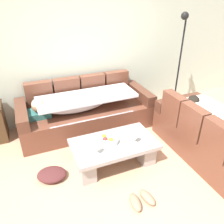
# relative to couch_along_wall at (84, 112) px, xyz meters

# --- Properties ---
(ground_plane) EXTENTS (14.00, 14.00, 0.00)m
(ground_plane) POSITION_rel_couch_along_wall_xyz_m (0.29, -1.62, -0.33)
(ground_plane) COLOR tan
(back_wall) EXTENTS (9.00, 0.10, 2.70)m
(back_wall) POSITION_rel_couch_along_wall_xyz_m (0.29, 0.53, 1.02)
(back_wall) COLOR beige
(back_wall) RESTS_ON ground_plane
(couch_along_wall) EXTENTS (2.36, 0.92, 0.88)m
(couch_along_wall) POSITION_rel_couch_along_wall_xyz_m (0.00, 0.00, 0.00)
(couch_along_wall) COLOR brown
(couch_along_wall) RESTS_ON ground_plane
(couch_near_window) EXTENTS (0.92, 1.73, 0.88)m
(couch_near_window) POSITION_rel_couch_along_wall_xyz_m (1.55, -1.45, 0.00)
(couch_near_window) COLOR brown
(couch_near_window) RESTS_ON ground_plane
(coffee_table) EXTENTS (1.20, 0.68, 0.38)m
(coffee_table) POSITION_rel_couch_along_wall_xyz_m (0.11, -1.13, -0.09)
(coffee_table) COLOR #A19C99
(coffee_table) RESTS_ON ground_plane
(fruit_bowl) EXTENTS (0.28, 0.28, 0.10)m
(fruit_bowl) POSITION_rel_couch_along_wall_xyz_m (0.03, -1.10, 0.09)
(fruit_bowl) COLOR silver
(fruit_bowl) RESTS_ON coffee_table
(wine_glass_near_left) EXTENTS (0.07, 0.07, 0.17)m
(wine_glass_near_left) POSITION_rel_couch_along_wall_xyz_m (-0.20, -1.28, 0.17)
(wine_glass_near_left) COLOR silver
(wine_glass_near_left) RESTS_ON coffee_table
(wine_glass_near_right) EXTENTS (0.07, 0.07, 0.17)m
(wine_glass_near_right) POSITION_rel_couch_along_wall_xyz_m (0.38, -1.25, 0.17)
(wine_glass_near_right) COLOR silver
(wine_glass_near_right) RESTS_ON coffee_table
(open_magazine) EXTENTS (0.29, 0.22, 0.01)m
(open_magazine) POSITION_rel_couch_along_wall_xyz_m (0.33, -1.02, 0.05)
(open_magazine) COLOR white
(open_magazine) RESTS_ON coffee_table
(floor_lamp) EXTENTS (0.33, 0.31, 1.95)m
(floor_lamp) POSITION_rel_couch_along_wall_xyz_m (1.99, 0.01, 0.79)
(floor_lamp) COLOR black
(floor_lamp) RESTS_ON ground_plane
(pair_of_shoes) EXTENTS (0.33, 0.29, 0.09)m
(pair_of_shoes) POSITION_rel_couch_along_wall_xyz_m (0.14, -1.91, -0.29)
(pair_of_shoes) COLOR #8C7259
(pair_of_shoes) RESTS_ON ground_plane
(crumpled_garment) EXTENTS (0.49, 0.44, 0.12)m
(crumpled_garment) POSITION_rel_couch_along_wall_xyz_m (-0.80, -1.08, -0.27)
(crumpled_garment) COLOR #4C2323
(crumpled_garment) RESTS_ON ground_plane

